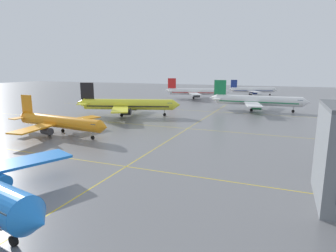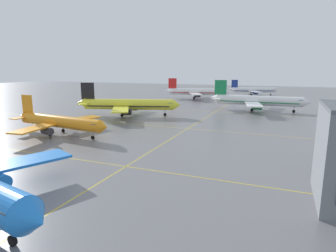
% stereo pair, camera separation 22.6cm
% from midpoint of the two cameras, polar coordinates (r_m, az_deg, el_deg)
% --- Properties ---
extents(airliner_second_row, '(32.80, 28.15, 10.19)m').
position_cam_midpoint_polar(airliner_second_row, '(81.72, -20.94, 0.79)').
color(airliner_second_row, orange).
rests_on(airliner_second_row, ground).
extents(airliner_third_row, '(38.91, 33.24, 12.36)m').
position_cam_midpoint_polar(airliner_third_row, '(108.35, -8.07, 4.28)').
color(airliner_third_row, yellow).
rests_on(airliner_third_row, ground).
extents(airliner_far_left_stand, '(40.53, 35.10, 12.65)m').
position_cam_midpoint_polar(airliner_far_left_stand, '(125.45, 17.46, 4.88)').
color(airliner_far_left_stand, white).
rests_on(airliner_far_left_stand, ground).
extents(airliner_far_right_stand, '(37.71, 32.10, 11.85)m').
position_cam_midpoint_polar(airliner_far_right_stand, '(170.57, 5.83, 6.86)').
color(airliner_far_right_stand, white).
rests_on(airliner_far_right_stand, ground).
extents(airliner_distant_taxiway, '(31.85, 27.24, 10.16)m').
position_cam_midpoint_polar(airliner_distant_taxiway, '(199.44, 16.77, 6.93)').
color(airliner_distant_taxiway, white).
rests_on(airliner_distant_taxiway, ground).
extents(taxiway_markings, '(157.39, 158.86, 0.01)m').
position_cam_midpoint_polar(taxiway_markings, '(68.30, -0.63, -3.42)').
color(taxiway_markings, yellow).
rests_on(taxiway_markings, ground).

